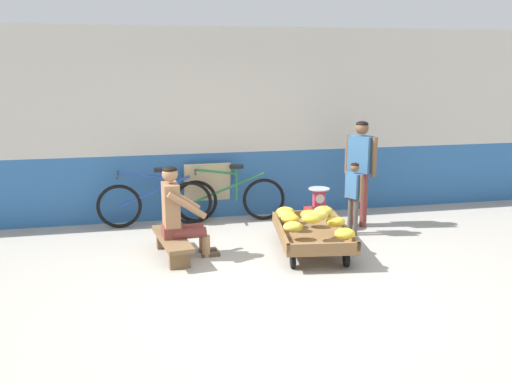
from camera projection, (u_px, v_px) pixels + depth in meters
name	position (u px, v px, depth m)	size (l,w,h in m)	color
ground_plane	(287.00, 290.00, 5.87)	(80.00, 80.00, 0.00)	#A39E93
back_wall	(234.00, 124.00, 8.50)	(16.00, 0.30, 2.84)	#2D609E
banana_cart	(312.00, 235.00, 6.96)	(1.02, 1.54, 0.36)	brown
banana_pile	(309.00, 219.00, 6.86)	(0.83, 1.28, 0.26)	gold
low_bench	(172.00, 242.00, 6.80)	(0.45, 1.13, 0.27)	brown
vendor_seated	(178.00, 212.00, 6.74)	(0.70, 0.51, 1.14)	#9E704C
plastic_crate	(318.00, 218.00, 8.01)	(0.36, 0.28, 0.30)	red
weighing_scale	(319.00, 198.00, 7.94)	(0.30, 0.30, 0.29)	#28282D
bicycle_near_left	(155.00, 202.00, 8.09)	(1.66, 0.48, 0.86)	black
bicycle_far_left	(230.00, 198.00, 8.34)	(1.66, 0.48, 0.86)	black
sign_board	(207.00, 191.00, 8.46)	(0.70, 0.26, 0.87)	#C6B289
customer_adult	(360.00, 162.00, 7.96)	(0.36, 0.39, 1.53)	brown
customer_child	(354.00, 190.00, 7.63)	(0.21, 0.30, 1.01)	brown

